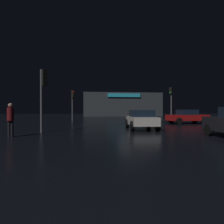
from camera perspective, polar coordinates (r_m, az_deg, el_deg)
The scene contains 8 objects.
ground_plane at distance 19.62m, azimuth 5.56°, elevation -3.68°, with size 120.00×120.00×0.00m, color black.
store_building at distance 47.97m, azimuth 2.92°, elevation 2.18°, with size 18.76×6.76×5.64m.
traffic_signal_main at distance 13.24m, azimuth -19.83°, elevation 6.89°, with size 0.43×0.42×4.06m.
traffic_signal_opposite at distance 25.99m, azimuth -11.56°, elevation 3.73°, with size 0.42×0.42×4.09m.
traffic_signal_cross_left at distance 27.50m, azimuth 17.12°, elevation 4.00°, with size 0.43×0.41×4.53m.
car_far at distance 22.05m, azimuth 21.44°, elevation -1.26°, with size 4.30×2.07×1.50m.
car_crossing at distance 14.68m, azimuth 8.69°, elevation -2.10°, with size 2.18×3.94×1.45m.
pedestrian at distance 11.61m, azimuth -27.94°, elevation -1.35°, with size 0.37×0.37×1.82m.
Camera 1 is at (-4.11, -19.13, 1.44)m, focal length 30.76 mm.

